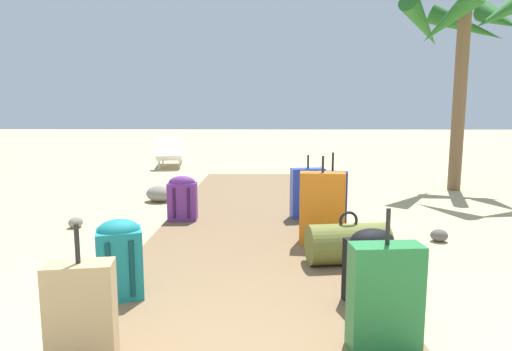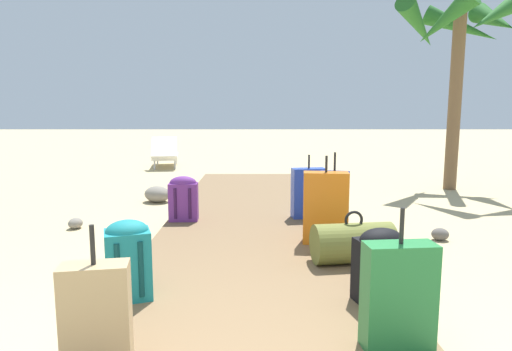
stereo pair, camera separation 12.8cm
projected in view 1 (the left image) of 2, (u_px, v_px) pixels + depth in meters
ground_plane at (251, 243)px, 4.63m from camera, size 60.00×60.00×0.00m
boardwalk at (253, 221)px, 5.39m from camera, size 2.09×7.72×0.08m
backpack_purple at (182, 197)px, 5.25m from camera, size 0.35×0.23×0.54m
suitcase_green at (385, 297)px, 2.37m from camera, size 0.40×0.20×0.79m
suitcase_blue at (308, 193)px, 5.36m from camera, size 0.43×0.24×0.77m
duffel_bag_olive at (348, 244)px, 3.75m from camera, size 0.72×0.44×0.46m
backpack_black at (371, 265)px, 2.95m from camera, size 0.37×0.31×0.52m
suitcase_navy at (332, 201)px, 4.81m from camera, size 0.35×0.23×0.85m
suitcase_tan at (81, 315)px, 2.22m from camera, size 0.36×0.22×0.74m
suitcase_orange at (322, 208)px, 4.31m from camera, size 0.45×0.24×0.87m
backpack_teal at (120, 256)px, 3.05m from camera, size 0.37×0.33×0.56m
palm_tree_far_right at (466, 33)px, 7.44m from camera, size 2.16×2.21×3.36m
lounge_chair at (170, 154)px, 10.95m from camera, size 0.83×1.63×0.78m
rock_right_near at (439, 235)px, 4.68m from camera, size 0.19×0.18×0.13m
rock_left_near at (76, 222)px, 5.24m from camera, size 0.18×0.21×0.13m
rock_left_far at (159, 194)px, 6.75m from camera, size 0.56×0.54×0.24m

